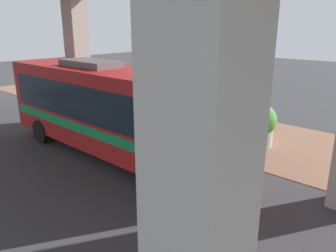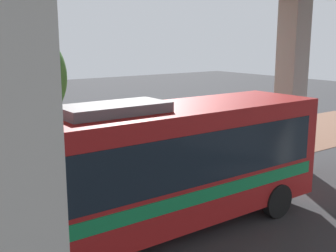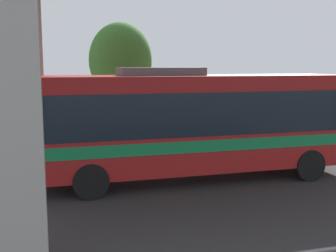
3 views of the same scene
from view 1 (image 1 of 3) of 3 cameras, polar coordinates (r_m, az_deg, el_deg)
ground_plane at (r=13.72m, az=2.39°, el=-3.62°), size 80.00×80.00×0.00m
sidewalk_strip at (r=16.02m, az=9.28°, el=-0.72°), size 6.00×40.00×0.02m
bus at (r=12.55m, az=-10.26°, el=3.43°), size 2.56×10.21×3.58m
fire_hydrant at (r=15.34m, az=2.95°, el=0.67°), size 0.53×0.26×1.02m
planter_front at (r=14.22m, az=5.48°, el=0.78°), size 1.40×1.40×1.79m
planter_middle at (r=14.05m, az=15.57°, el=0.18°), size 1.38×1.38×1.81m
street_tree_near at (r=16.84m, az=0.96°, el=13.66°), size 2.64×2.64×5.43m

